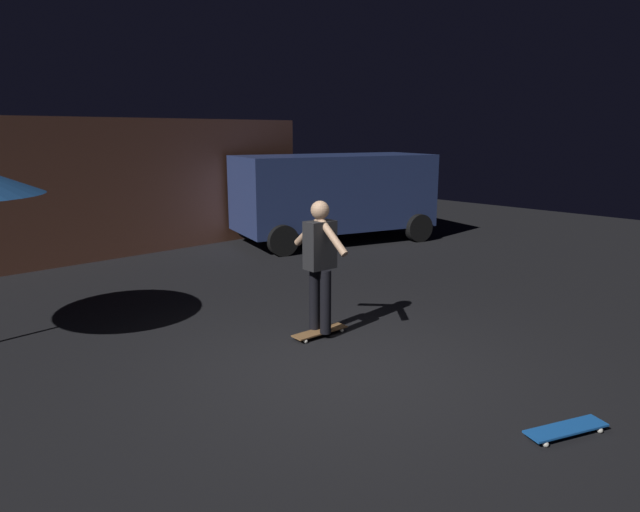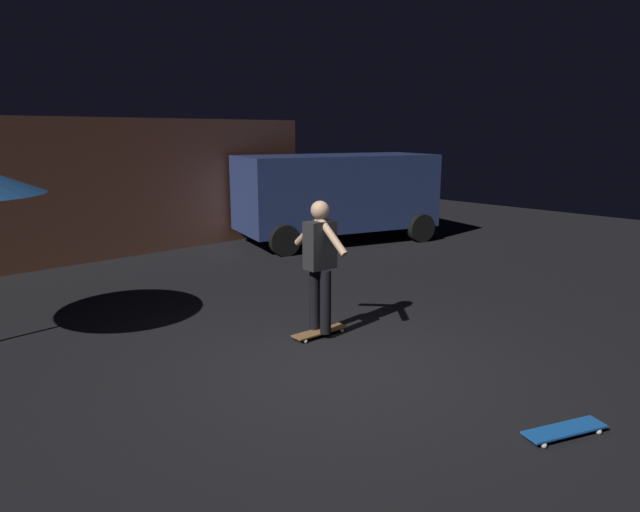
# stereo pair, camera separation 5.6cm
# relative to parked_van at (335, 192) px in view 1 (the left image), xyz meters

# --- Properties ---
(ground_plane) EXTENTS (28.00, 28.00, 0.00)m
(ground_plane) POSITION_rel_parked_van_xyz_m (-5.20, -5.34, -1.16)
(ground_plane) COLOR black
(low_building) EXTENTS (9.14, 4.14, 2.84)m
(low_building) POSITION_rel_parked_van_xyz_m (-4.39, 3.78, 0.26)
(low_building) COLOR #B76B4C
(low_building) RESTS_ON ground_plane
(parked_van) EXTENTS (4.95, 3.31, 2.03)m
(parked_van) POSITION_rel_parked_van_xyz_m (0.00, 0.00, 0.00)
(parked_van) COLOR navy
(parked_van) RESTS_ON ground_plane
(skateboard_ridden) EXTENTS (0.79, 0.26, 0.07)m
(skateboard_ridden) POSITION_rel_parked_van_xyz_m (-4.65, -4.42, -1.11)
(skateboard_ridden) COLOR olive
(skateboard_ridden) RESTS_ON ground_plane
(skateboard_spare) EXTENTS (0.80, 0.48, 0.07)m
(skateboard_spare) POSITION_rel_parked_van_xyz_m (-4.75, -7.61, -1.11)
(skateboard_spare) COLOR #1959B2
(skateboard_spare) RESTS_ON ground_plane
(skater) EXTENTS (0.39, 0.99, 1.67)m
(skater) POSITION_rel_parked_van_xyz_m (-4.65, -4.42, -0.12)
(skater) COLOR black
(skater) RESTS_ON skateboard_ridden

